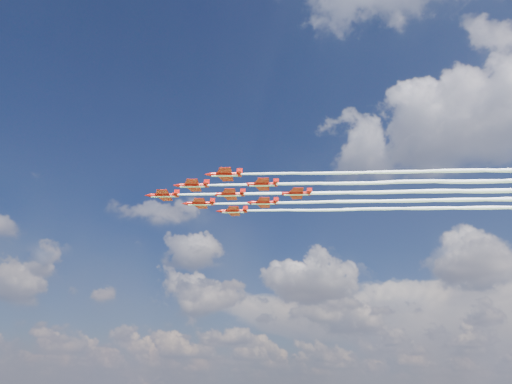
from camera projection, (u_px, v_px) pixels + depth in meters
jet_lead at (388, 192)px, 157.92m from camera, size 124.91×87.62×2.79m
jet_row2_port at (429, 182)px, 150.47m from camera, size 124.91×87.62×2.79m
jet_row2_starb at (415, 201)px, 164.67m from camera, size 124.91×87.62×2.79m
jet_row3_port at (474, 170)px, 143.01m from camera, size 124.91×87.62×2.79m
jet_row3_centre at (456, 191)px, 157.21m from camera, size 124.91×87.62×2.79m
jet_row3_starb at (441, 208)px, 171.41m from camera, size 124.91×87.62×2.79m
jet_row4_port at (500, 181)px, 149.75m from camera, size 124.91×87.62×2.79m
jet_row4_starb at (481, 200)px, 163.95m from camera, size 124.91×87.62×2.79m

